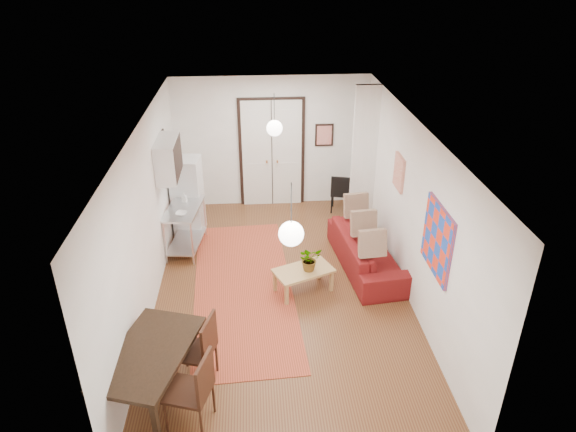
{
  "coord_description": "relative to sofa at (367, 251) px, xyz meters",
  "views": [
    {
      "loc": [
        -0.41,
        -7.18,
        5.18
      ],
      "look_at": [
        0.13,
        0.37,
        1.25
      ],
      "focal_mm": 32.0,
      "sensor_mm": 36.0,
      "label": 1
    }
  ],
  "objects": [
    {
      "name": "bowl",
      "position": [
        -3.34,
        0.59,
        0.59
      ],
      "size": [
        0.26,
        0.26,
        0.05
      ],
      "primitive_type": "imported",
      "rotation": [
        0.0,
        0.0,
        -0.29
      ],
      "color": "silver",
      "rests_on": "kitchen_counter"
    },
    {
      "name": "poster_back",
      "position": [
        -0.44,
        2.82,
        1.27
      ],
      "size": [
        0.4,
        0.03,
        0.5
      ],
      "primitive_type": "cube",
      "color": "red",
      "rests_on": "wall_back"
    },
    {
      "name": "painting_abstract",
      "position": [
        0.48,
        0.15,
        1.47
      ],
      "size": [
        0.05,
        0.5,
        0.6
      ],
      "primitive_type": "cube",
      "color": "#F4E2CB",
      "rests_on": "wall_right"
    },
    {
      "name": "fridge",
      "position": [
        -3.34,
        1.59,
        0.47
      ],
      "size": [
        0.62,
        0.62,
        1.6
      ],
      "primitive_type": "cube",
      "rotation": [
        0.0,
        0.0,
        -0.11
      ],
      "color": "silver",
      "rests_on": "floor"
    },
    {
      "name": "double_doors",
      "position": [
        -1.59,
        2.8,
        0.87
      ],
      "size": [
        1.44,
        0.06,
        2.5
      ],
      "primitive_type": "cube",
      "color": "white",
      "rests_on": "wall_back"
    },
    {
      "name": "wall_left",
      "position": [
        -3.69,
        -0.65,
        1.12
      ],
      "size": [
        0.02,
        7.0,
        2.9
      ],
      "primitive_type": "cube",
      "color": "white",
      "rests_on": "floor"
    },
    {
      "name": "ceiling",
      "position": [
        -1.59,
        -0.65,
        2.57
      ],
      "size": [
        4.2,
        7.0,
        0.02
      ],
      "primitive_type": "cube",
      "color": "white",
      "rests_on": "wall_back"
    },
    {
      "name": "wall_back",
      "position": [
        -1.59,
        2.85,
        1.12
      ],
      "size": [
        4.2,
        0.02,
        2.9
      ],
      "primitive_type": "cube",
      "color": "white",
      "rests_on": "floor"
    },
    {
      "name": "painting_popart",
      "position": [
        0.48,
        -1.9,
        1.32
      ],
      "size": [
        0.05,
        1.0,
        1.0
      ],
      "primitive_type": "cube",
      "color": "red",
      "rests_on": "wall_right"
    },
    {
      "name": "wall_right",
      "position": [
        0.51,
        -0.65,
        1.12
      ],
      "size": [
        0.02,
        7.0,
        2.9
      ],
      "primitive_type": "cube",
      "color": "white",
      "rests_on": "floor"
    },
    {
      "name": "sofa",
      "position": [
        0.0,
        0.0,
        0.0
      ],
      "size": [
        1.14,
        2.35,
        0.66
      ],
      "primitive_type": "imported",
      "rotation": [
        0.0,
        0.0,
        1.69
      ],
      "color": "maroon",
      "rests_on": "floor"
    },
    {
      "name": "dining_chair_near",
      "position": [
        -2.87,
        -2.49,
        0.28
      ],
      "size": [
        0.63,
        0.78,
        1.05
      ],
      "rotation": [
        0.0,
        0.0,
        -1.87
      ],
      "color": "#381E11",
      "rests_on": "floor"
    },
    {
      "name": "dining_table",
      "position": [
        -3.34,
        -2.95,
        0.43
      ],
      "size": [
        1.29,
        1.73,
        0.85
      ],
      "rotation": [
        0.0,
        0.0,
        -0.3
      ],
      "color": "black",
      "rests_on": "floor"
    },
    {
      "name": "dining_chair_far",
      "position": [
        -2.87,
        -3.19,
        0.28
      ],
      "size": [
        0.63,
        0.78,
        1.05
      ],
      "rotation": [
        0.0,
        0.0,
        -1.87
      ],
      "color": "#381E11",
      "rests_on": "floor"
    },
    {
      "name": "print_left",
      "position": [
        -3.66,
        1.35,
        1.62
      ],
      "size": [
        0.03,
        0.44,
        0.54
      ],
      "primitive_type": "cube",
      "color": "#98693F",
      "rests_on": "wall_left"
    },
    {
      "name": "soap_bottle",
      "position": [
        -3.34,
        1.14,
        0.66
      ],
      "size": [
        0.1,
        0.11,
        0.19
      ],
      "primitive_type": "imported",
      "rotation": [
        0.0,
        0.0,
        -0.29
      ],
      "color": "teal",
      "rests_on": "kitchen_counter"
    },
    {
      "name": "wall_cabinet",
      "position": [
        -3.51,
        0.85,
        1.57
      ],
      "size": [
        0.35,
        1.0,
        0.7
      ],
      "primitive_type": "cube",
      "color": "white",
      "rests_on": "wall_left"
    },
    {
      "name": "kitchen_counter",
      "position": [
        -3.34,
        0.89,
        0.24
      ],
      "size": [
        0.74,
        1.24,
        0.9
      ],
      "rotation": [
        0.0,
        0.0,
        -0.14
      ],
      "color": "silver",
      "rests_on": "floor"
    },
    {
      "name": "wall_front",
      "position": [
        -1.59,
        -4.15,
        1.12
      ],
      "size": [
        4.2,
        0.02,
        2.9
      ],
      "primitive_type": "cube",
      "color": "white",
      "rests_on": "floor"
    },
    {
      "name": "pendant_back",
      "position": [
        -1.59,
        1.35,
        1.92
      ],
      "size": [
        0.3,
        0.3,
        0.8
      ],
      "color": "white",
      "rests_on": "ceiling"
    },
    {
      "name": "black_side_chair",
      "position": [
        -0.11,
        2.41,
        0.18
      ],
      "size": [
        0.49,
        0.49,
        0.88
      ],
      "rotation": [
        0.0,
        0.0,
        2.89
      ],
      "color": "black",
      "rests_on": "floor"
    },
    {
      "name": "kilim_rug",
      "position": [
        -2.25,
        -0.49,
        -0.33
      ],
      "size": [
        1.88,
        4.49,
        0.01
      ],
      "primitive_type": "cube",
      "rotation": [
        0.0,
        0.0,
        0.05
      ],
      "color": "#B3422C",
      "rests_on": "floor"
    },
    {
      "name": "pendant_front",
      "position": [
        -1.59,
        -2.65,
        1.92
      ],
      "size": [
        0.3,
        0.3,
        0.8
      ],
      "color": "white",
      "rests_on": "ceiling"
    },
    {
      "name": "stub_partition",
      "position": [
        0.26,
        1.9,
        1.12
      ],
      "size": [
        0.5,
        0.1,
        2.9
      ],
      "primitive_type": "cube",
      "color": "white",
      "rests_on": "floor"
    },
    {
      "name": "floor",
      "position": [
        -1.59,
        -0.65,
        -0.33
      ],
      "size": [
        7.0,
        7.0,
        0.0
      ],
      "primitive_type": "plane",
      "color": "brown",
      "rests_on": "ground"
    },
    {
      "name": "potted_plant",
      "position": [
        -1.12,
        -0.66,
        0.31
      ],
      "size": [
        0.45,
        0.48,
        0.42
      ],
      "primitive_type": "imported",
      "rotation": [
        0.0,
        0.0,
        0.4
      ],
      "color": "#2E662E",
      "rests_on": "coffee_table"
    },
    {
      "name": "coffee_table",
      "position": [
        -1.22,
        -0.66,
        0.04
      ],
      "size": [
        1.1,
        0.87,
        0.43
      ],
      "rotation": [
        0.0,
        0.0,
        0.4
      ],
      "color": "tan",
      "rests_on": "floor"
    }
  ]
}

